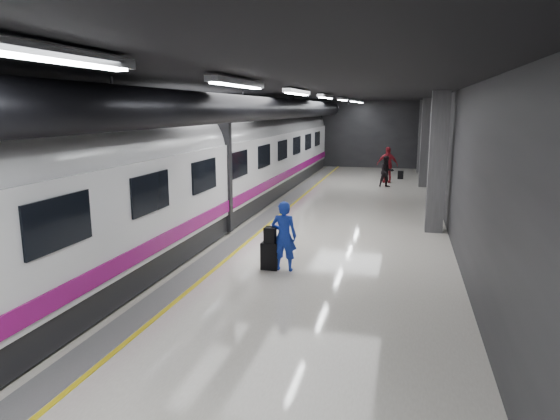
# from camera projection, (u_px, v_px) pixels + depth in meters

# --- Properties ---
(ground) EXTENTS (40.00, 40.00, 0.00)m
(ground) POSITION_uv_depth(u_px,v_px,m) (284.00, 237.00, 15.58)
(ground) COLOR silver
(ground) RESTS_ON ground
(platform_hall) EXTENTS (10.02, 40.02, 4.51)m
(platform_hall) POSITION_uv_depth(u_px,v_px,m) (283.00, 122.00, 15.85)
(platform_hall) COLOR black
(platform_hall) RESTS_ON ground
(train) EXTENTS (3.05, 38.00, 4.05)m
(train) POSITION_uv_depth(u_px,v_px,m) (186.00, 169.00, 15.94)
(train) COLOR black
(train) RESTS_ON ground
(traveler_main) EXTENTS (0.65, 0.43, 1.74)m
(traveler_main) POSITION_uv_depth(u_px,v_px,m) (284.00, 236.00, 12.26)
(traveler_main) COLOR #1B2ECC
(traveler_main) RESTS_ON ground
(suitcase_main) EXTENTS (0.43, 0.27, 0.69)m
(suitcase_main) POSITION_uv_depth(u_px,v_px,m) (270.00, 256.00, 12.42)
(suitcase_main) COLOR black
(suitcase_main) RESTS_ON ground
(shoulder_bag) EXTENTS (0.31, 0.19, 0.39)m
(shoulder_bag) POSITION_uv_depth(u_px,v_px,m) (270.00, 235.00, 12.27)
(shoulder_bag) COLOR black
(shoulder_bag) RESTS_ON suitcase_main
(traveler_far_a) EXTENTS (0.95, 0.86, 1.59)m
(traveler_far_a) POSITION_uv_depth(u_px,v_px,m) (387.00, 172.00, 25.53)
(traveler_far_a) COLOR black
(traveler_far_a) RESTS_ON ground
(traveler_far_b) EXTENTS (1.20, 0.65, 1.94)m
(traveler_far_b) POSITION_uv_depth(u_px,v_px,m) (387.00, 165.00, 27.07)
(traveler_far_b) COLOR maroon
(traveler_far_b) RESTS_ON ground
(suitcase_far) EXTENTS (0.32, 0.21, 0.47)m
(suitcase_far) POSITION_uv_depth(u_px,v_px,m) (400.00, 175.00, 28.54)
(suitcase_far) COLOR black
(suitcase_far) RESTS_ON ground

